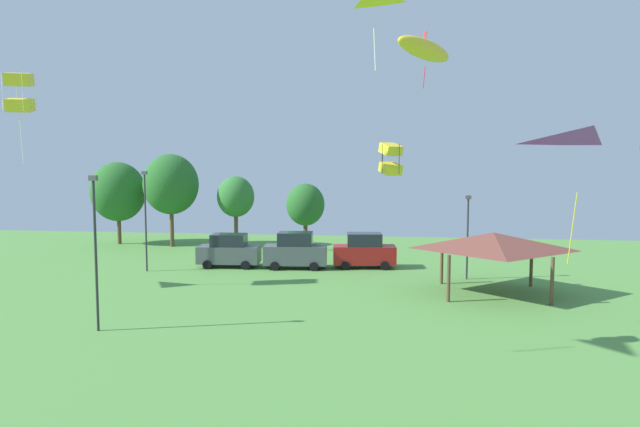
{
  "coord_description": "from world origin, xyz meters",
  "views": [
    {
      "loc": [
        3.8,
        0.63,
        7.56
      ],
      "look_at": [
        1.87,
        15.15,
        6.28
      ],
      "focal_mm": 32.0,
      "sensor_mm": 36.0,
      "label": 1
    }
  ],
  "objects": [
    {
      "name": "kite_flying_9",
      "position": [
        5.51,
        38.0,
        14.79
      ],
      "size": [
        4.29,
        5.35,
        3.6
      ],
      "color": "yellow"
    },
    {
      "name": "treeline_tree_0",
      "position": [
        -22.1,
        51.17,
        4.94
      ],
      "size": [
        5.05,
        5.05,
        7.73
      ],
      "color": "brown",
      "rests_on": "ground"
    },
    {
      "name": "kite_flying_6",
      "position": [
        -17.82,
        31.4,
        11.67
      ],
      "size": [
        1.74,
        1.8,
        5.33
      ],
      "color": "yellow"
    },
    {
      "name": "treeline_tree_3",
      "position": [
        -3.96,
        49.28,
        4.02
      ],
      "size": [
        3.32,
        3.32,
        5.87
      ],
      "color": "brown",
      "rests_on": "ground"
    },
    {
      "name": "parked_car_second_from_left",
      "position": [
        -3.35,
        40.82,
        1.28
      ],
      "size": [
        4.61,
        2.3,
        2.64
      ],
      "rotation": [
        0.0,
        0.0,
        0.08
      ],
      "color": "#4C5156",
      "rests_on": "ground"
    },
    {
      "name": "parked_car_leftmost",
      "position": [
        -8.28,
        40.74,
        1.2
      ],
      "size": [
        4.6,
        2.33,
        2.45
      ],
      "rotation": [
        0.0,
        0.0,
        0.06
      ],
      "color": "#4C5156",
      "rests_on": "ground"
    },
    {
      "name": "kite_flying_1",
      "position": [
        3.59,
        23.04,
        7.75
      ],
      "size": [
        0.99,
        1.01,
        1.3
      ],
      "color": "yellow"
    },
    {
      "name": "kite_flying_0",
      "position": [
        12.29,
        26.94,
        7.92
      ],
      "size": [
        4.01,
        3.39,
        5.54
      ],
      "color": "purple"
    },
    {
      "name": "park_pavilion",
      "position": [
        9.45,
        34.45,
        3.08
      ],
      "size": [
        7.03,
        6.16,
        3.6
      ],
      "color": "brown",
      "rests_on": "ground"
    },
    {
      "name": "light_post_0",
      "position": [
        -13.57,
        38.39,
        3.93
      ],
      "size": [
        0.36,
        0.2,
        7.05
      ],
      "color": "#2D2D33",
      "rests_on": "ground"
    },
    {
      "name": "parked_car_third_from_left",
      "position": [
        1.58,
        41.72,
        1.24
      ],
      "size": [
        4.69,
        2.41,
        2.55
      ],
      "rotation": [
        0.0,
        0.0,
        0.12
      ],
      "color": "maroon",
      "rests_on": "ground"
    },
    {
      "name": "kite_flying_5",
      "position": [
        2.9,
        20.39,
        12.85
      ],
      "size": [
        1.64,
        1.33,
        2.37
      ],
      "color": "yellow"
    },
    {
      "name": "light_post_1",
      "position": [
        8.48,
        38.51,
        3.15
      ],
      "size": [
        0.36,
        0.2,
        5.52
      ],
      "color": "#2D2D33",
      "rests_on": "ground"
    },
    {
      "name": "treeline_tree_2",
      "position": [
        -10.67,
        50.99,
        4.56
      ],
      "size": [
        3.38,
        3.38,
        6.44
      ],
      "color": "brown",
      "rests_on": "ground"
    },
    {
      "name": "light_post_2",
      "position": [
        -9.53,
        24.4,
        3.93
      ],
      "size": [
        0.36,
        0.2,
        7.05
      ],
      "color": "#2D2D33",
      "rests_on": "ground"
    },
    {
      "name": "treeline_tree_1",
      "position": [
        -16.49,
        50.2,
        5.7
      ],
      "size": [
        4.99,
        4.99,
        8.45
      ],
      "color": "brown",
      "rests_on": "ground"
    }
  ]
}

